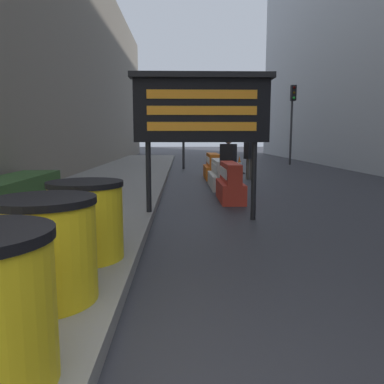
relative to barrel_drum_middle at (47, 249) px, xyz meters
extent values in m
cube|color=gray|center=(-3.10, 8.28, 4.39)|extent=(0.40, 50.40, 10.02)
cylinder|color=yellow|center=(0.00, 0.00, -0.03)|extent=(0.83, 0.83, 0.85)
cylinder|color=black|center=(0.00, 0.00, 0.42)|extent=(0.86, 0.86, 0.06)
cylinder|color=yellow|center=(0.05, 1.14, -0.03)|extent=(0.83, 0.83, 0.85)
cylinder|color=black|center=(0.05, 1.14, 0.42)|extent=(0.86, 0.86, 0.06)
cylinder|color=black|center=(0.54, 3.86, 0.12)|extent=(0.10, 0.10, 1.47)
cylinder|color=black|center=(2.52, 3.86, 0.12)|extent=(0.10, 0.10, 1.47)
cube|color=black|center=(1.53, 3.86, 1.42)|extent=(2.48, 0.24, 1.14)
cube|color=black|center=(1.53, 3.79, 2.04)|extent=(2.60, 0.34, 0.10)
cube|color=orange|center=(1.53, 3.73, 1.71)|extent=(1.98, 0.02, 0.16)
cube|color=orange|center=(1.53, 3.73, 1.42)|extent=(1.98, 0.02, 0.16)
cube|color=orange|center=(1.53, 3.73, 1.14)|extent=(1.98, 0.02, 0.16)
cube|color=red|center=(2.36, 6.05, -0.38)|extent=(0.56, 1.71, 0.47)
cube|color=red|center=(2.36, 6.05, 0.09)|extent=(0.34, 1.71, 0.47)
cube|color=white|center=(2.18, 6.05, 0.09)|extent=(0.02, 1.37, 0.24)
cube|color=silver|center=(2.36, 8.51, -0.40)|extent=(0.63, 2.14, 0.43)
cube|color=silver|center=(2.36, 8.51, 0.03)|extent=(0.38, 2.14, 0.43)
cube|color=white|center=(2.16, 8.51, 0.03)|extent=(0.02, 1.72, 0.22)
cube|color=orange|center=(2.36, 11.11, -0.38)|extent=(0.64, 1.97, 0.47)
cube|color=orange|center=(2.36, 11.11, 0.09)|extent=(0.38, 1.97, 0.47)
cube|color=white|center=(2.16, 11.11, 0.09)|extent=(0.02, 1.58, 0.24)
cube|color=black|center=(3.68, 13.12, -0.60)|extent=(0.42, 0.42, 0.04)
cone|color=orange|center=(3.68, 13.12, -0.22)|extent=(0.34, 0.34, 0.71)
cylinder|color=white|center=(3.68, 13.12, -0.19)|extent=(0.19, 0.19, 0.10)
cube|color=black|center=(2.35, 13.41, -0.60)|extent=(0.37, 0.37, 0.04)
cone|color=orange|center=(2.35, 13.41, -0.27)|extent=(0.30, 0.30, 0.62)
cylinder|color=white|center=(2.35, 13.41, -0.23)|extent=(0.17, 0.17, 0.09)
cylinder|color=#2D2D30|center=(1.26, 15.45, 1.64)|extent=(0.12, 0.12, 4.51)
cube|color=black|center=(1.26, 15.29, 3.47)|extent=(0.28, 0.28, 0.84)
sphere|color=red|center=(1.26, 15.14, 3.75)|extent=(0.15, 0.15, 0.15)
sphere|color=#392C06|center=(1.26, 15.14, 3.47)|extent=(0.15, 0.15, 0.15)
sphere|color=black|center=(1.26, 15.14, 3.19)|extent=(0.15, 0.15, 0.15)
cylinder|color=#2D2D30|center=(7.38, 18.19, 1.59)|extent=(0.12, 0.12, 4.41)
cube|color=black|center=(7.38, 18.03, 3.37)|extent=(0.28, 0.28, 0.84)
sphere|color=#360605|center=(7.38, 17.88, 3.65)|extent=(0.15, 0.15, 0.15)
sphere|color=#392C06|center=(7.38, 17.88, 3.37)|extent=(0.15, 0.15, 0.15)
sphere|color=green|center=(7.38, 17.88, 3.09)|extent=(0.15, 0.15, 0.15)
cylinder|color=#514C42|center=(3.63, 10.77, -0.23)|extent=(0.13, 0.13, 0.77)
cylinder|color=#514C42|center=(3.78, 10.77, -0.23)|extent=(0.13, 0.13, 0.77)
cube|color=black|center=(3.71, 10.77, 0.46)|extent=(0.48, 0.44, 0.61)
sphere|color=gray|center=(3.71, 10.77, 0.87)|extent=(0.21, 0.21, 0.21)
cylinder|color=#514C42|center=(2.40, 7.43, -0.23)|extent=(0.13, 0.13, 0.77)
cylinder|color=#514C42|center=(2.55, 7.43, -0.23)|extent=(0.13, 0.13, 0.77)
cube|color=black|center=(2.48, 7.43, 0.46)|extent=(0.48, 0.44, 0.61)
sphere|color=tan|center=(2.48, 7.43, 0.87)|extent=(0.21, 0.21, 0.21)
camera|label=1|loc=(1.15, -3.12, 0.95)|focal=35.00mm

